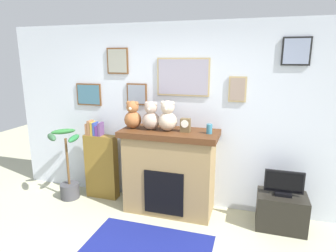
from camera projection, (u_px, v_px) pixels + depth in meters
name	position (u px, v px, depth m)	size (l,w,h in m)	color
back_wall	(175.00, 116.00, 4.13)	(5.20, 0.15, 2.60)	silver
fireplace	(170.00, 171.00, 3.98)	(1.32, 0.61, 1.17)	olive
bookshelf	(101.00, 164.00, 4.37)	(0.50, 0.16, 1.21)	brown
potted_plant	(68.00, 173.00, 4.36)	(0.52, 0.61, 1.06)	#3F3F44
tv_stand	(281.00, 211.00, 3.62)	(0.60, 0.40, 0.45)	black
television	(284.00, 184.00, 3.53)	(0.46, 0.14, 0.32)	black
area_rug	(146.00, 250.00, 3.23)	(1.45, 0.98, 0.01)	navy
candle_jar	(209.00, 129.00, 3.66)	(0.07, 0.07, 0.13)	teal
mantel_clock	(185.00, 125.00, 3.74)	(0.13, 0.09, 0.18)	brown
teddy_bear_brown	(133.00, 116.00, 3.93)	(0.24, 0.24, 0.38)	#955931
teddy_bear_cream	(151.00, 117.00, 3.86)	(0.24, 0.24, 0.39)	tan
teddy_bear_grey	(167.00, 117.00, 3.79)	(0.25, 0.25, 0.41)	#C3AF98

